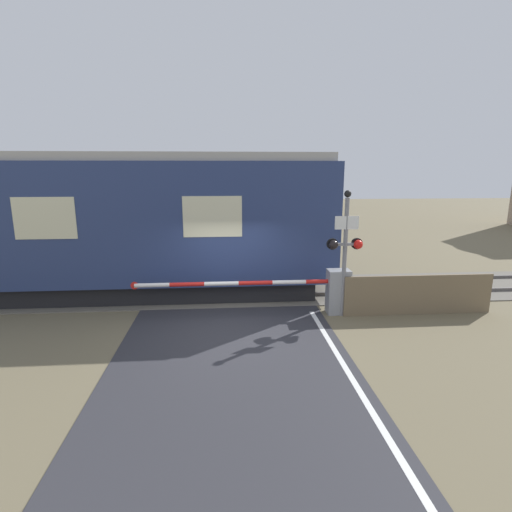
# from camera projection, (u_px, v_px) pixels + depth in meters

# --- Properties ---
(ground_plane) EXTENTS (80.00, 80.00, 0.00)m
(ground_plane) POSITION_uv_depth(u_px,v_px,m) (231.00, 329.00, 9.88)
(ground_plane) COLOR #6B6047
(track_bed) EXTENTS (36.00, 3.20, 0.13)m
(track_bed) POSITION_uv_depth(u_px,v_px,m) (229.00, 291.00, 12.88)
(track_bed) COLOR #666056
(track_bed) RESTS_ON ground_plane
(train) EXTENTS (16.06, 2.93, 4.33)m
(train) POSITION_uv_depth(u_px,v_px,m) (67.00, 225.00, 12.03)
(train) COLOR black
(train) RESTS_ON ground_plane
(crossing_barrier) EXTENTS (5.83, 0.44, 1.22)m
(crossing_barrier) POSITION_uv_depth(u_px,v_px,m) (321.00, 290.00, 10.82)
(crossing_barrier) COLOR gray
(crossing_barrier) RESTS_ON ground_plane
(signal_post) EXTENTS (0.95, 0.26, 3.36)m
(signal_post) POSITION_uv_depth(u_px,v_px,m) (345.00, 246.00, 10.39)
(signal_post) COLOR gray
(signal_post) RESTS_ON ground_plane
(roadside_fence) EXTENTS (4.10, 0.06, 1.10)m
(roadside_fence) POSITION_uv_depth(u_px,v_px,m) (418.00, 295.00, 10.78)
(roadside_fence) COLOR #726047
(roadside_fence) RESTS_ON ground_plane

